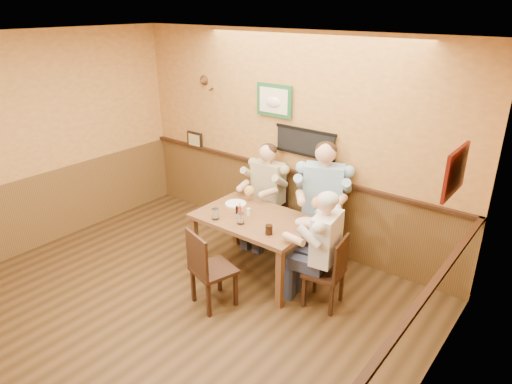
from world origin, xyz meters
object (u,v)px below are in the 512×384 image
chair_back_left (268,211)px  diner_blue_polo (322,209)px  chair_right_end (324,271)px  chair_near_side (213,268)px  dining_table (255,224)px  chair_back_right (322,224)px  water_glass_mid (241,219)px  cola_tumbler (269,230)px  diner_tan_shirt (268,198)px  water_glass_left (215,214)px  hot_sauce_bottle (240,211)px  salt_shaker (248,212)px  pepper_shaker (237,210)px  diner_white_elder (325,256)px

chair_back_left → diner_blue_polo: size_ratio=0.62×
chair_right_end → chair_near_side: size_ratio=0.93×
dining_table → diner_blue_polo: diner_blue_polo is taller
dining_table → chair_back_right: (0.46, 0.78, -0.16)m
water_glass_mid → chair_back_left: bearing=109.5°
chair_near_side → cola_tumbler: (0.34, 0.54, 0.35)m
dining_table → cola_tumbler: (0.38, -0.24, 0.15)m
diner_tan_shirt → water_glass_left: diner_tan_shirt is taller
chair_near_side → water_glass_mid: 0.65m
dining_table → water_glass_left: 0.49m
diner_tan_shirt → hot_sauce_bottle: 0.94m
cola_tumbler → diner_blue_polo: bearing=85.7°
chair_back_right → salt_shaker: 1.01m
diner_tan_shirt → chair_back_right: bearing=-1.7°
chair_near_side → diner_blue_polo: (0.42, 1.56, 0.25)m
chair_back_right → chair_right_end: bearing=-80.4°
pepper_shaker → chair_back_right: bearing=50.5°
dining_table → cola_tumbler: 0.47m
chair_near_side → pepper_shaker: chair_near_side is taller
chair_back_right → diner_white_elder: bearing=-80.4°
chair_near_side → diner_blue_polo: bearing=-88.7°
chair_back_right → water_glass_mid: (-0.48, -1.02, 0.32)m
diner_blue_polo → water_glass_left: diner_blue_polo is taller
water_glass_left → hot_sauce_bottle: (0.19, 0.21, 0.02)m
hot_sauce_bottle → pepper_shaker: (-0.09, 0.06, -0.04)m
chair_right_end → water_glass_left: (-1.32, -0.28, 0.39)m
diner_white_elder → water_glass_left: (-1.32, -0.28, 0.21)m
dining_table → water_glass_left: bearing=-135.4°
chair_right_end → pepper_shaker: bearing=-98.1°
hot_sauce_bottle → salt_shaker: size_ratio=1.74×
diner_blue_polo → pepper_shaker: bearing=-152.2°
diner_tan_shirt → diner_blue_polo: size_ratio=0.89×
diner_tan_shirt → pepper_shaker: 0.86m
chair_back_left → chair_back_right: bearing=-1.7°
diner_blue_polo → chair_near_side: bearing=-127.7°
chair_back_left → hot_sauce_bottle: bearing=-77.1°
diner_white_elder → cola_tumbler: bearing=-80.7°
diner_tan_shirt → hot_sauce_bottle: (0.24, -0.89, 0.20)m
chair_back_left → chair_near_side: size_ratio=0.97×
water_glass_left → pepper_shaker: water_glass_left is taller
hot_sauce_bottle → cola_tumbler: bearing=-13.3°
chair_right_end → hot_sauce_bottle: bearing=-94.8°
chair_back_left → salt_shaker: bearing=-72.0°
water_glass_left → cola_tumbler: size_ratio=1.22×
water_glass_left → salt_shaker: 0.40m
hot_sauce_bottle → chair_right_end: bearing=3.5°
hot_sauce_bottle → diner_blue_polo: bearing=56.5°
chair_back_right → chair_near_side: size_ratio=1.09×
chair_near_side → chair_back_right: bearing=-88.7°
diner_blue_polo → water_glass_left: 1.37m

